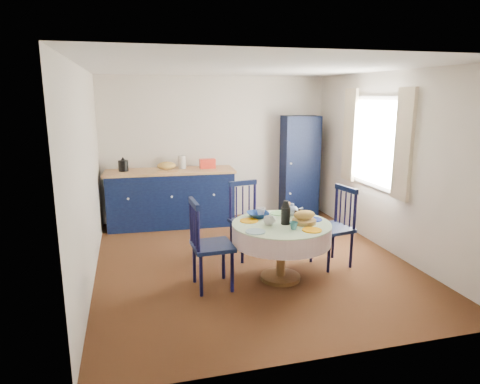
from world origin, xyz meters
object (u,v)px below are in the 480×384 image
object	(u,v)px
chair_left	(208,244)
mug_d	(261,212)
chair_far	(248,219)
mug_b	(294,226)
mug_c	(299,213)
pantry_cabinet	(299,166)
mug_a	(269,221)
dining_table	(282,233)
kitchen_counter	(171,197)
cobalt_bowl	(258,215)
chair_right	(335,226)

from	to	relation	value
chair_left	mug_d	world-z (taller)	chair_left
chair_left	chair_far	xyz separation A→B (m)	(0.70, 0.86, -0.01)
mug_b	mug_d	bearing A→B (deg)	107.50
mug_b	mug_c	size ratio (longest dim) A/B	0.84
mug_b	pantry_cabinet	bearing A→B (deg)	66.44
pantry_cabinet	mug_c	bearing A→B (deg)	-108.67
chair_far	mug_c	size ratio (longest dim) A/B	9.18
mug_a	dining_table	bearing A→B (deg)	10.73
kitchen_counter	mug_a	size ratio (longest dim) A/B	16.91
kitchen_counter	cobalt_bowl	size ratio (longest dim) A/B	8.06
dining_table	kitchen_counter	bearing A→B (deg)	112.46
chair_left	mug_b	size ratio (longest dim) A/B	11.12
mug_a	mug_b	size ratio (longest dim) A/B	1.36
pantry_cabinet	mug_b	bearing A→B (deg)	-109.63
chair_left	cobalt_bowl	world-z (taller)	chair_left
chair_right	mug_a	size ratio (longest dim) A/B	8.07
mug_a	mug_c	xyz separation A→B (m)	(0.46, 0.23, -0.01)
chair_left	dining_table	bearing A→B (deg)	-91.86
kitchen_counter	chair_right	xyz separation A→B (m)	(1.88, -2.28, 0.03)
cobalt_bowl	chair_far	bearing A→B (deg)	87.43
chair_right	mug_d	size ratio (longest dim) A/B	9.27
cobalt_bowl	chair_left	bearing A→B (deg)	-155.15
kitchen_counter	mug_b	bearing A→B (deg)	-65.84
mug_a	mug_d	size ratio (longest dim) A/B	1.15
dining_table	chair_left	bearing A→B (deg)	-179.43
chair_far	dining_table	bearing A→B (deg)	-88.62
pantry_cabinet	dining_table	distance (m)	2.97
kitchen_counter	mug_d	xyz separation A→B (m)	(0.90, -2.19, 0.27)
mug_a	chair_left	bearing A→B (deg)	178.02
chair_left	chair_right	xyz separation A→B (m)	(1.71, 0.27, -0.01)
chair_left	mug_b	distance (m)	0.98
dining_table	mug_b	size ratio (longest dim) A/B	12.40
chair_left	mug_b	world-z (taller)	chair_left
kitchen_counter	chair_left	bearing A→B (deg)	-83.40
cobalt_bowl	mug_b	bearing A→B (deg)	-66.42
mug_c	mug_a	bearing A→B (deg)	-153.50
dining_table	pantry_cabinet	bearing A→B (deg)	63.73
chair_far	mug_b	bearing A→B (deg)	-89.37
pantry_cabinet	cobalt_bowl	xyz separation A→B (m)	(-1.51, -2.34, -0.17)
mug_c	chair_right	bearing A→B (deg)	7.08
kitchen_counter	mug_d	size ratio (longest dim) A/B	19.45
mug_d	mug_c	bearing A→B (deg)	-19.26
mug_b	cobalt_bowl	size ratio (longest dim) A/B	0.35
chair_left	mug_d	bearing A→B (deg)	-66.31
mug_b	mug_d	world-z (taller)	mug_d
mug_a	kitchen_counter	bearing A→B (deg)	108.77
chair_right	mug_b	distance (m)	0.97
kitchen_counter	mug_a	bearing A→B (deg)	-68.35
dining_table	chair_far	world-z (taller)	chair_far
mug_c	mug_d	size ratio (longest dim) A/B	1.01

